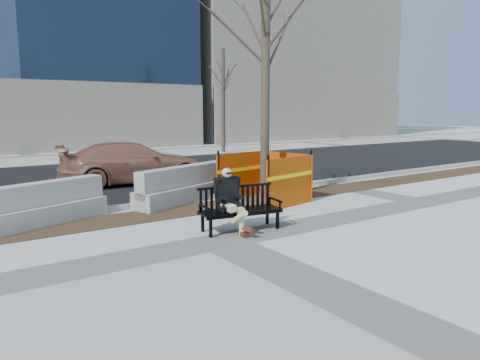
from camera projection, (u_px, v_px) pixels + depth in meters
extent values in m
plane|color=beige|center=(220.00, 241.00, 8.20)|extent=(120.00, 120.00, 0.00)
cube|color=#47301C|center=(160.00, 214.00, 10.32)|extent=(40.00, 1.20, 0.02)
cube|color=black|center=(84.00, 180.00, 15.37)|extent=(60.00, 10.40, 0.01)
cube|color=#9E9B93|center=(144.00, 205.00, 11.08)|extent=(60.00, 0.25, 0.12)
imported|color=#9F6248|center=(134.00, 183.00, 14.66)|extent=(4.86, 2.54, 1.35)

